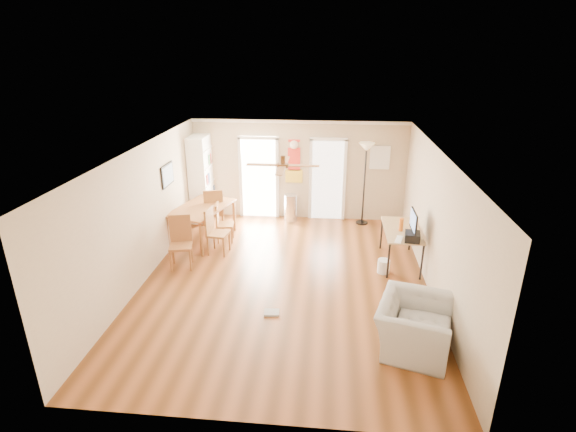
# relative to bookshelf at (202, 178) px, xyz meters

# --- Properties ---
(floor) EXTENTS (7.00, 7.00, 0.00)m
(floor) POSITION_rel_bookshelf_xyz_m (2.51, -3.21, -1.11)
(floor) COLOR brown
(floor) RESTS_ON ground
(ceiling) EXTENTS (5.50, 7.00, 0.00)m
(ceiling) POSITION_rel_bookshelf_xyz_m (2.51, -3.21, 1.49)
(ceiling) COLOR silver
(ceiling) RESTS_ON floor
(wall_back) EXTENTS (5.50, 0.04, 2.60)m
(wall_back) POSITION_rel_bookshelf_xyz_m (2.51, 0.29, 0.19)
(wall_back) COLOR beige
(wall_back) RESTS_ON floor
(wall_front) EXTENTS (5.50, 0.04, 2.60)m
(wall_front) POSITION_rel_bookshelf_xyz_m (2.51, -6.71, 0.19)
(wall_front) COLOR beige
(wall_front) RESTS_ON floor
(wall_left) EXTENTS (0.04, 7.00, 2.60)m
(wall_left) POSITION_rel_bookshelf_xyz_m (-0.24, -3.21, 0.19)
(wall_left) COLOR beige
(wall_left) RESTS_ON floor
(wall_right) EXTENTS (0.04, 7.00, 2.60)m
(wall_right) POSITION_rel_bookshelf_xyz_m (5.26, -3.21, 0.19)
(wall_right) COLOR beige
(wall_right) RESTS_ON floor
(crown_molding) EXTENTS (5.50, 7.00, 0.08)m
(crown_molding) POSITION_rel_bookshelf_xyz_m (2.51, -3.21, 1.45)
(crown_molding) COLOR white
(crown_molding) RESTS_ON wall_back
(kitchen_doorway) EXTENTS (0.90, 0.10, 2.10)m
(kitchen_doorway) POSITION_rel_bookshelf_xyz_m (1.46, 0.28, -0.06)
(kitchen_doorway) COLOR white
(kitchen_doorway) RESTS_ON wall_back
(bathroom_doorway) EXTENTS (0.80, 0.10, 2.10)m
(bathroom_doorway) POSITION_rel_bookshelf_xyz_m (3.26, 0.28, -0.06)
(bathroom_doorway) COLOR white
(bathroom_doorway) RESTS_ON wall_back
(wall_decal) EXTENTS (0.46, 0.03, 1.10)m
(wall_decal) POSITION_rel_bookshelf_xyz_m (2.38, 0.27, 0.44)
(wall_decal) COLOR red
(wall_decal) RESTS_ON wall_back
(ac_grille) EXTENTS (0.50, 0.04, 0.60)m
(ac_grille) POSITION_rel_bookshelf_xyz_m (4.56, 0.26, 0.59)
(ac_grille) COLOR white
(ac_grille) RESTS_ON wall_back
(framed_poster) EXTENTS (0.04, 0.66, 0.48)m
(framed_poster) POSITION_rel_bookshelf_xyz_m (-0.22, -1.81, 0.59)
(framed_poster) COLOR black
(framed_poster) RESTS_ON wall_left
(ceiling_fan) EXTENTS (1.24, 1.24, 0.20)m
(ceiling_fan) POSITION_rel_bookshelf_xyz_m (2.51, -3.51, 1.32)
(ceiling_fan) COLOR #593819
(ceiling_fan) RESTS_ON ceiling
(bookshelf) EXTENTS (0.59, 1.06, 2.23)m
(bookshelf) POSITION_rel_bookshelf_xyz_m (0.00, 0.00, 0.00)
(bookshelf) COLOR white
(bookshelf) RESTS_ON floor
(dining_table) EXTENTS (1.40, 1.87, 0.83)m
(dining_table) POSITION_rel_bookshelf_xyz_m (0.36, -1.41, -0.70)
(dining_table) COLOR #A36C34
(dining_table) RESTS_ON floor
(dining_chair_right_a) EXTENTS (0.43, 0.43, 0.93)m
(dining_chair_right_a) POSITION_rel_bookshelf_xyz_m (0.91, -1.42, -0.65)
(dining_chair_right_a) COLOR #A76B36
(dining_chair_right_a) RESTS_ON floor
(dining_chair_right_b) EXTENTS (0.48, 0.48, 1.04)m
(dining_chair_right_b) POSITION_rel_bookshelf_xyz_m (0.91, -2.07, -0.60)
(dining_chair_right_b) COLOR #9D5F32
(dining_chair_right_b) RESTS_ON floor
(dining_chair_near) EXTENTS (0.54, 0.54, 1.09)m
(dining_chair_near) POSITION_rel_bookshelf_xyz_m (0.30, -2.82, -0.57)
(dining_chair_near) COLOR brown
(dining_chair_near) RESTS_ON floor
(dining_chair_far) EXTENTS (0.56, 0.56, 1.11)m
(dining_chair_far) POSITION_rel_bookshelf_xyz_m (0.51, -0.85, -0.56)
(dining_chair_far) COLOR olive
(dining_chair_far) RESTS_ON floor
(trash_can) EXTENTS (0.37, 0.37, 0.73)m
(trash_can) POSITION_rel_bookshelf_xyz_m (2.33, -0.02, -0.75)
(trash_can) COLOR silver
(trash_can) RESTS_ON floor
(torchiere_lamp) EXTENTS (0.49, 0.49, 2.12)m
(torchiere_lamp) POSITION_rel_bookshelf_xyz_m (4.19, 0.00, -0.05)
(torchiere_lamp) COLOR black
(torchiere_lamp) RESTS_ON floor
(computer_desk) EXTENTS (0.72, 1.45, 0.78)m
(computer_desk) POSITION_rel_bookshelf_xyz_m (4.84, -2.18, -0.73)
(computer_desk) COLOR tan
(computer_desk) RESTS_ON floor
(imac) EXTENTS (0.25, 0.60, 0.56)m
(imac) POSITION_rel_bookshelf_xyz_m (4.98, -2.60, -0.06)
(imac) COLOR black
(imac) RESTS_ON computer_desk
(keyboard) EXTENTS (0.22, 0.39, 0.01)m
(keyboard) POSITION_rel_bookshelf_xyz_m (4.71, -2.72, -0.33)
(keyboard) COLOR white
(keyboard) RESTS_ON computer_desk
(printer) EXTENTS (0.33, 0.37, 0.17)m
(printer) POSITION_rel_bookshelf_xyz_m (4.96, -2.74, -0.25)
(printer) COLOR black
(printer) RESTS_ON computer_desk
(orange_bottle) EXTENTS (0.11, 0.11, 0.27)m
(orange_bottle) POSITION_rel_bookshelf_xyz_m (4.81, -2.26, -0.20)
(orange_bottle) COLOR #D15D12
(orange_bottle) RESTS_ON computer_desk
(wastebasket_a) EXTENTS (0.25, 0.25, 0.28)m
(wastebasket_a) POSITION_rel_bookshelf_xyz_m (4.47, -2.65, -0.97)
(wastebasket_a) COLOR white
(wastebasket_a) RESTS_ON floor
(floor_cloth) EXTENTS (0.28, 0.23, 0.04)m
(floor_cloth) POSITION_rel_bookshelf_xyz_m (2.39, -4.34, -1.09)
(floor_cloth) COLOR #A4A49E
(floor_cloth) RESTS_ON floor
(armchair) EXTENTS (1.35, 1.45, 0.78)m
(armchair) POSITION_rel_bookshelf_xyz_m (4.66, -5.03, -0.72)
(armchair) COLOR #AAA9A4
(armchair) RESTS_ON floor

